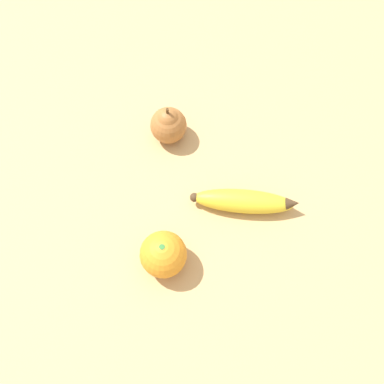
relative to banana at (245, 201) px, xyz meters
name	(u,v)px	position (x,y,z in m)	size (l,w,h in m)	color
ground_plane	(147,157)	(-0.13, 0.15, -0.02)	(3.00, 3.00, 0.00)	tan
banana	(245,201)	(0.00, 0.00, 0.00)	(0.18, 0.11, 0.04)	yellow
orange	(163,254)	(-0.16, -0.05, 0.02)	(0.08, 0.08, 0.08)	orange
pear	(168,124)	(-0.07, 0.19, 0.02)	(0.07, 0.07, 0.09)	#A36633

